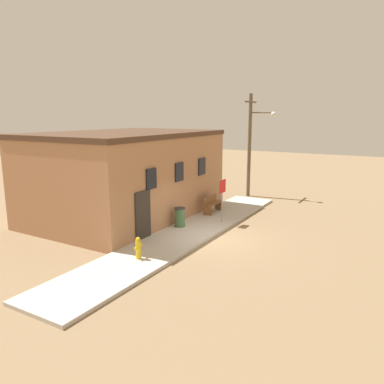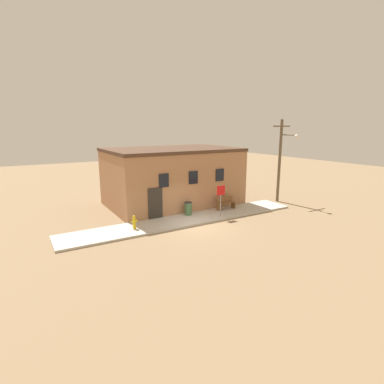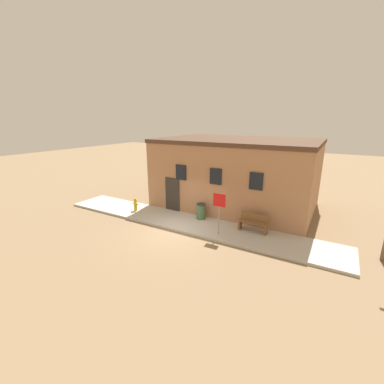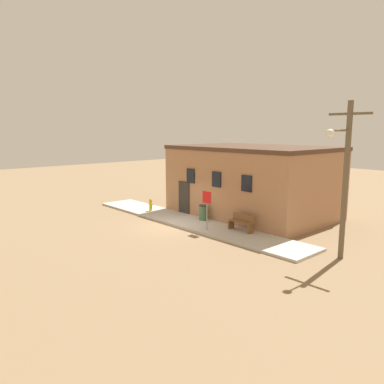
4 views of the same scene
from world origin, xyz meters
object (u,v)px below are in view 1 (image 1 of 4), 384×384
object	(u,v)px
utility_pole	(252,141)
trash_bin	(180,217)
fire_hydrant	(138,248)
stop_sign	(222,193)
bench	(212,204)

from	to	relation	value
utility_pole	trash_bin	bearing A→B (deg)	179.11
trash_bin	fire_hydrant	bearing A→B (deg)	-168.77
stop_sign	bench	bearing A→B (deg)	41.93
bench	utility_pole	bearing A→B (deg)	-0.01
utility_pole	stop_sign	bearing A→B (deg)	-169.77
fire_hydrant	stop_sign	world-z (taller)	stop_sign
trash_bin	utility_pole	bearing A→B (deg)	-0.89
bench	utility_pole	world-z (taller)	utility_pole
stop_sign	trash_bin	xyz separation A→B (m)	(-1.74, 1.38, -1.01)
fire_hydrant	utility_pole	xyz separation A→B (m)	(12.85, 0.70, 3.13)
fire_hydrant	stop_sign	size ratio (longest dim) A/B	0.39
fire_hydrant	bench	bearing A→B (deg)	5.48
trash_bin	bench	bearing A→B (deg)	-2.45
stop_sign	bench	world-z (taller)	stop_sign
stop_sign	utility_pole	bearing A→B (deg)	10.23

